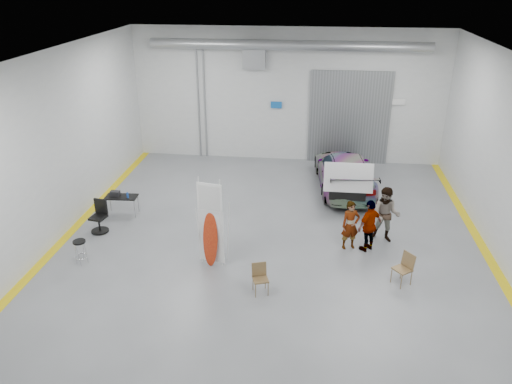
# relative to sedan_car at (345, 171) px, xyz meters

# --- Properties ---
(ground) EXTENTS (16.00, 16.00, 0.00)m
(ground) POSITION_rel_sedan_car_xyz_m (-2.56, -4.81, -0.75)
(ground) COLOR slate
(ground) RESTS_ON ground
(room_shell) EXTENTS (14.02, 16.18, 6.01)m
(room_shell) POSITION_rel_sedan_car_xyz_m (-2.32, -2.59, 3.33)
(room_shell) COLOR silver
(room_shell) RESTS_ON ground
(sedan_car) EXTENTS (2.59, 5.33, 1.49)m
(sedan_car) POSITION_rel_sedan_car_xyz_m (0.00, 0.00, 0.00)
(sedan_car) COLOR silver
(sedan_car) RESTS_ON ground
(person_a) EXTENTS (0.69, 0.56, 1.63)m
(person_a) POSITION_rel_sedan_car_xyz_m (-0.03, -4.83, 0.07)
(person_a) COLOR #987553
(person_a) RESTS_ON ground
(person_b) EXTENTS (1.07, 0.92, 1.89)m
(person_b) POSITION_rel_sedan_car_xyz_m (1.13, -4.21, 0.20)
(person_b) COLOR #467180
(person_b) RESTS_ON ground
(person_c) EXTENTS (1.01, 1.00, 1.74)m
(person_c) POSITION_rel_sedan_car_xyz_m (0.56, -4.88, 0.12)
(person_c) COLOR #A56837
(person_c) RESTS_ON ground
(surfboard_display) EXTENTS (0.79, 0.33, 2.84)m
(surfboard_display) POSITION_rel_sedan_car_xyz_m (-4.17, -6.34, 0.40)
(surfboard_display) COLOR white
(surfboard_display) RESTS_ON ground
(folding_chair_near) EXTENTS (0.52, 0.54, 0.86)m
(folding_chair_near) POSITION_rel_sedan_car_xyz_m (-2.58, -7.61, -0.48)
(folding_chair_near) COLOR brown
(folding_chair_near) RESTS_ON ground
(folding_chair_far) EXTENTS (0.61, 0.72, 0.94)m
(folding_chair_far) POSITION_rel_sedan_car_xyz_m (1.35, -6.69, -0.45)
(folding_chair_far) COLOR brown
(folding_chair_far) RESTS_ON ground
(shop_stool) EXTENTS (0.40, 0.40, 0.79)m
(shop_stool) POSITION_rel_sedan_car_xyz_m (-8.15, -6.75, -0.36)
(shop_stool) COLOR black
(shop_stool) RESTS_ON ground
(work_table) EXTENTS (1.17, 0.63, 0.93)m
(work_table) POSITION_rel_sedan_car_xyz_m (-8.18, -3.37, -0.03)
(work_table) COLOR gray
(work_table) RESTS_ON ground
(office_chair) EXTENTS (0.59, 0.60, 1.11)m
(office_chair) POSITION_rel_sedan_car_xyz_m (-8.42, -4.70, -0.26)
(office_chair) COLOR black
(office_chair) RESTS_ON ground
(trunk_lid) EXTENTS (1.74, 1.06, 0.04)m
(trunk_lid) POSITION_rel_sedan_car_xyz_m (0.00, -2.33, 0.77)
(trunk_lid) COLOR silver
(trunk_lid) RESTS_ON sedan_car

